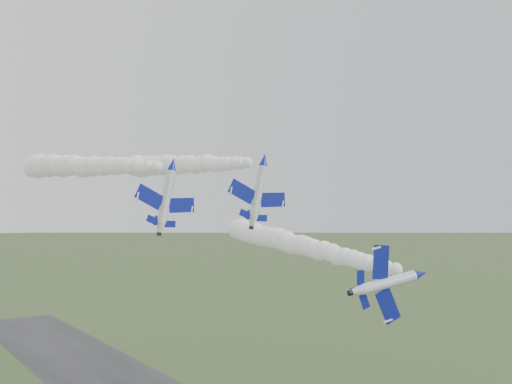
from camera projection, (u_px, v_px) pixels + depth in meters
jet_lead at (421, 274)px, 70.25m from camera, size 5.14×11.30×9.27m
smoke_trail_jet_lead at (294, 243)px, 106.83m from camera, size 21.96×71.56×4.90m
jet_pair_left at (173, 164)px, 81.62m from camera, size 9.32×11.41×3.28m
smoke_trail_jet_pair_left at (84, 166)px, 106.05m from camera, size 7.68×58.36×4.94m
jet_pair_right at (264, 160)px, 92.19m from camera, size 10.36×12.61×3.62m
smoke_trail_jet_pair_right at (179, 165)px, 125.42m from camera, size 12.52×70.22×5.47m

